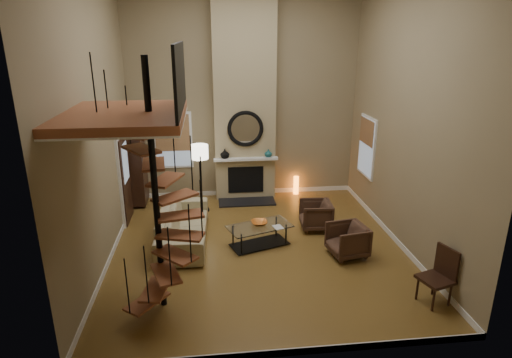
{
  "coord_description": "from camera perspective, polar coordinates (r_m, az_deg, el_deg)",
  "views": [
    {
      "loc": [
        -0.96,
        -8.1,
        4.31
      ],
      "look_at": [
        0.0,
        0.4,
        1.4
      ],
      "focal_mm": 30.28,
      "sensor_mm": 36.0,
      "label": 1
    }
  ],
  "objects": [
    {
      "name": "window_right",
      "position": [
        11.17,
        14.43,
        4.28
      ],
      "size": [
        0.06,
        1.02,
        1.52
      ],
      "color": "white",
      "rests_on": "right_wall"
    },
    {
      "name": "mirror_frame",
      "position": [
        11.23,
        -1.4,
        6.65
      ],
      "size": [
        0.94,
        0.1,
        0.94
      ],
      "primitive_type": "torus",
      "rotation": [
        1.57,
        0.0,
        0.0
      ],
      "color": "black",
      "rests_on": "chimney_breast"
    },
    {
      "name": "firebox",
      "position": [
        11.63,
        -1.36,
        -0.09
      ],
      "size": [
        0.95,
        0.02,
        0.72
      ],
      "primitive_type": "cube",
      "color": "black",
      "rests_on": "chimney_breast"
    },
    {
      "name": "entry_door",
      "position": [
        10.61,
        -16.94,
        0.05
      ],
      "size": [
        0.1,
        1.05,
        2.16
      ],
      "color": "white",
      "rests_on": "ground"
    },
    {
      "name": "bowl",
      "position": [
        9.16,
        0.44,
        -5.81
      ],
      "size": [
        0.34,
        0.34,
        0.08
      ],
      "primitive_type": "imported",
      "color": "orange",
      "rests_on": "coffee_table"
    },
    {
      "name": "coffee_table",
      "position": [
        9.21,
        0.47,
        -7.15
      ],
      "size": [
        1.46,
        1.06,
        0.48
      ],
      "color": "silver",
      "rests_on": "ground"
    },
    {
      "name": "ground",
      "position": [
        9.23,
        0.28,
        -9.09
      ],
      "size": [
        6.0,
        6.5,
        0.01
      ],
      "primitive_type": "cube",
      "color": "olive",
      "rests_on": "ground"
    },
    {
      "name": "baseboard_front",
      "position": [
        6.53,
        3.86,
        -21.88
      ],
      "size": [
        6.0,
        0.02,
        0.12
      ],
      "primitive_type": "cube",
      "color": "white",
      "rests_on": "ground"
    },
    {
      "name": "accent_lamp",
      "position": [
        12.15,
        5.31,
        -0.82
      ],
      "size": [
        0.14,
        0.14,
        0.51
      ],
      "primitive_type": "cylinder",
      "color": "orange",
      "rests_on": "ground"
    },
    {
      "name": "front_wall",
      "position": [
        5.19,
        4.52,
        1.22
      ],
      "size": [
        6.0,
        0.02,
        5.5
      ],
      "primitive_type": "cube",
      "color": "#8F7E5C",
      "rests_on": "ground"
    },
    {
      "name": "mantel",
      "position": [
        11.37,
        -1.35,
        2.64
      ],
      "size": [
        1.7,
        0.18,
        0.06
      ],
      "primitive_type": "cube",
      "color": "white",
      "rests_on": "chimney_breast"
    },
    {
      "name": "sofa",
      "position": [
        9.49,
        -9.63,
        -5.87
      ],
      "size": [
        1.05,
        2.5,
        0.72
      ],
      "primitive_type": "imported",
      "rotation": [
        0.0,
        0.0,
        1.54
      ],
      "color": "tan",
      "rests_on": "ground"
    },
    {
      "name": "baseboard_right",
      "position": [
        9.96,
        17.77,
        -7.43
      ],
      "size": [
        0.02,
        6.5,
        0.12
      ],
      "primitive_type": "cube",
      "color": "white",
      "rests_on": "ground"
    },
    {
      "name": "baseboard_back",
      "position": [
        12.15,
        -1.5,
        -1.7
      ],
      "size": [
        6.0,
        0.02,
        0.12
      ],
      "primitive_type": "cube",
      "color": "white",
      "rests_on": "ground"
    },
    {
      "name": "floor_lamp",
      "position": [
        10.67,
        -7.45,
        2.87
      ],
      "size": [
        0.43,
        0.43,
        1.75
      ],
      "color": "black",
      "rests_on": "ground"
    },
    {
      "name": "loft",
      "position": [
        6.48,
        -16.16,
        8.51
      ],
      "size": [
        1.7,
        2.2,
        1.09
      ],
      "color": "#9C5533",
      "rests_on": "left_wall"
    },
    {
      "name": "mirror_disc",
      "position": [
        11.24,
        -1.41,
        6.66
      ],
      "size": [
        0.8,
        0.01,
        0.8
      ],
      "primitive_type": "cylinder",
      "rotation": [
        1.57,
        0.0,
        0.0
      ],
      "color": "white",
      "rests_on": "chimney_breast"
    },
    {
      "name": "book",
      "position": [
        9.04,
        2.81,
        -6.43
      ],
      "size": [
        0.24,
        0.28,
        0.02
      ],
      "primitive_type": "imported",
      "rotation": [
        0.0,
        0.0,
        0.26
      ],
      "color": "gray",
      "rests_on": "coffee_table"
    },
    {
      "name": "vase_right",
      "position": [
        11.44,
        1.63,
        3.44
      ],
      "size": [
        0.2,
        0.2,
        0.21
      ],
      "primitive_type": "imported",
      "color": "#1A585C",
      "rests_on": "mantel"
    },
    {
      "name": "armchair_near",
      "position": [
        10.01,
        8.26,
        -4.71
      ],
      "size": [
        0.75,
        0.73,
        0.64
      ],
      "primitive_type": "imported",
      "rotation": [
        0.0,
        0.0,
        -1.63
      ],
      "color": "#472E21",
      "rests_on": "ground"
    },
    {
      "name": "right_wall",
      "position": [
        9.15,
        19.5,
        7.9
      ],
      "size": [
        0.02,
        6.5,
        5.5
      ],
      "primitive_type": "cube",
      "color": "#8F7E5C",
      "rests_on": "ground"
    },
    {
      "name": "hearth",
      "position": [
        11.54,
        -1.21,
        -3.04
      ],
      "size": [
        1.5,
        0.6,
        0.04
      ],
      "primitive_type": "cube",
      "color": "black",
      "rests_on": "ground"
    },
    {
      "name": "hutch",
      "position": [
        11.57,
        -15.37,
        1.21
      ],
      "size": [
        0.37,
        0.79,
        1.77
      ],
      "primitive_type": "cube",
      "color": "black",
      "rests_on": "ground"
    },
    {
      "name": "vase_left",
      "position": [
        11.34,
        -4.14,
        3.36
      ],
      "size": [
        0.24,
        0.24,
        0.25
      ],
      "primitive_type": "imported",
      "color": "black",
      "rests_on": "mantel"
    },
    {
      "name": "baseboard_left",
      "position": [
        9.37,
        -18.44,
        -9.24
      ],
      "size": [
        0.02,
        6.5,
        0.12
      ],
      "primitive_type": "cube",
      "color": "white",
      "rests_on": "ground"
    },
    {
      "name": "left_wall",
      "position": [
        8.5,
        -20.37,
        7.04
      ],
      "size": [
        0.02,
        6.5,
        5.5
      ],
      "primitive_type": "cube",
      "color": "#8F7E5C",
      "rests_on": "ground"
    },
    {
      "name": "armchair_far",
      "position": [
        8.97,
        12.36,
        -7.84
      ],
      "size": [
        0.82,
        0.81,
        0.65
      ],
      "primitive_type": "imported",
      "rotation": [
        0.0,
        0.0,
        -1.4
      ],
      "color": "#472E21",
      "rests_on": "ground"
    },
    {
      "name": "chimney_breast",
      "position": [
        11.31,
        -1.54,
        10.85
      ],
      "size": [
        1.6,
        0.38,
        5.5
      ],
      "primitive_type": "cube",
      "color": "tan",
      "rests_on": "ground"
    },
    {
      "name": "spiral_stair",
      "position": [
        6.85,
        -12.89,
        -3.38
      ],
      "size": [
        1.47,
        1.47,
        4.06
      ],
      "color": "black",
      "rests_on": "ground"
    },
    {
      "name": "side_chair",
      "position": [
        7.91,
        23.13,
        -11.44
      ],
      "size": [
        0.61,
        0.61,
        1.01
      ],
      "color": "black",
      "rests_on": "ground"
    },
    {
      "name": "back_wall",
      "position": [
        11.5,
        -1.62,
        10.98
      ],
      "size": [
        6.0,
        0.02,
        5.5
      ],
      "primitive_type": "cube",
      "color": "#8F7E5C",
      "rests_on": "ground"
    },
    {
      "name": "window_back",
      "position": [
        11.68,
        -10.93,
        5.13
      ],
      "size": [
        1.02,
        0.06,
        1.52
      ],
      "color": "white",
      "rests_on": "back_wall"
    }
  ]
}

